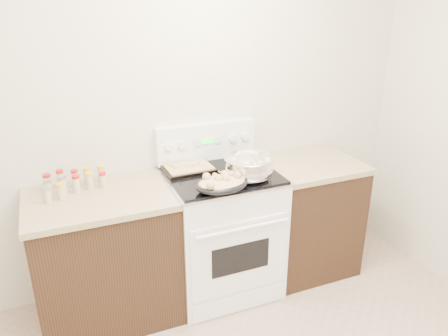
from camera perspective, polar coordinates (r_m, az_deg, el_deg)
name	(u,v)px	position (r m, az deg, el deg)	size (l,w,h in m)	color
room_shell	(287,129)	(1.43, 8.19, 5.09)	(4.10, 3.60, 2.75)	beige
counter_left	(107,257)	(3.10, -15.07, -11.14)	(0.93, 0.67, 0.92)	black
counter_right	(305,215)	(3.57, 10.57, -6.00)	(0.73, 0.67, 0.92)	black
kitchen_range	(221,230)	(3.24, -0.37, -8.04)	(0.78, 0.73, 1.22)	white
mixing_bowl	(249,168)	(2.93, 3.26, 0.07)	(0.42, 0.42, 0.19)	silver
roasting_pan	(222,183)	(2.76, -0.31, -2.02)	(0.36, 0.26, 0.12)	black
baking_sheet	(189,168)	(3.09, -4.64, 0.03)	(0.35, 0.25, 0.06)	black
wooden_spoon	(215,174)	(3.00, -1.16, -0.76)	(0.13, 0.25, 0.04)	tan
blue_ladle	(252,168)	(3.04, 3.71, -0.03)	(0.22, 0.20, 0.10)	#7AABB7
spice_jars	(72,182)	(2.97, -19.24, -1.75)	(0.39, 0.24, 0.13)	#BFB28C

